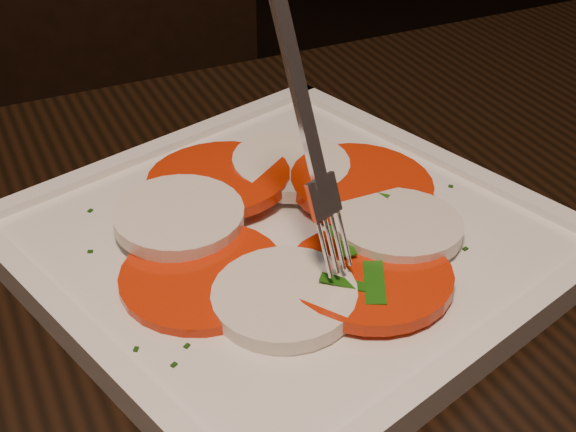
{
  "coord_description": "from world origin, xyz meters",
  "views": [
    {
      "loc": [
        -0.17,
        -0.57,
        1.08
      ],
      "look_at": [
        -0.01,
        -0.17,
        0.78
      ],
      "focal_mm": 50.0,
      "sensor_mm": 36.0,
      "label": 1
    }
  ],
  "objects": [
    {
      "name": "chair",
      "position": [
        0.02,
        0.5,
        0.53
      ],
      "size": [
        0.46,
        0.46,
        0.93
      ],
      "rotation": [
        0.0,
        0.0,
        -0.1
      ],
      "color": "black",
      "rests_on": "ground"
    },
    {
      "name": "plate",
      "position": [
        -0.01,
        -0.17,
        0.76
      ],
      "size": [
        0.41,
        0.41,
        0.01
      ],
      "primitive_type": "cube",
      "rotation": [
        0.0,
        0.0,
        0.34
      ],
      "color": "white",
      "rests_on": "table"
    },
    {
      "name": "caprese_salad",
      "position": [
        -0.01,
        -0.17,
        0.77
      ],
      "size": [
        0.26,
        0.25,
        0.02
      ],
      "color": "red",
      "rests_on": "plate"
    },
    {
      "name": "fork",
      "position": [
        -0.02,
        -0.2,
        0.87
      ],
      "size": [
        0.05,
        0.07,
        0.18
      ],
      "primitive_type": null,
      "rotation": [
        0.0,
        0.0,
        0.39
      ],
      "color": "white",
      "rests_on": "caprese_salad"
    }
  ]
}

